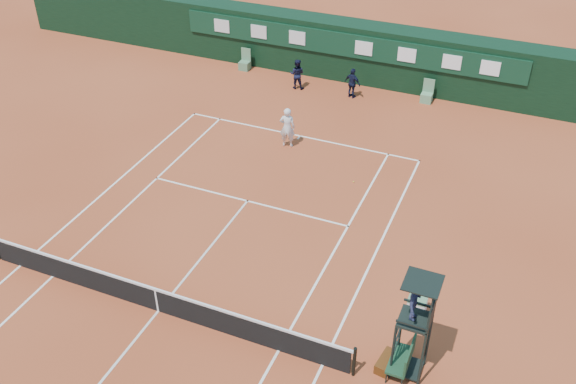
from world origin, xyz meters
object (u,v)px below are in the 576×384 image
object	(u,v)px
tennis_net	(157,299)
cooler	(417,305)
player	(287,127)
umpire_chair	(416,308)
player_bench	(404,358)

from	to	relation	value
tennis_net	cooler	distance (m)	8.06
cooler	player	world-z (taller)	player
tennis_net	player	size ratio (longest dim) A/B	6.95
umpire_chair	cooler	size ratio (longest dim) A/B	5.30
cooler	player	bearing A→B (deg)	134.46
umpire_chair	cooler	bearing A→B (deg)	97.09
player	tennis_net	bearing A→B (deg)	77.81
player_bench	cooler	bearing A→B (deg)	94.48
tennis_net	cooler	xyz separation A→B (m)	(7.46, 3.06, -0.18)
tennis_net	player_bench	size ratio (longest dim) A/B	10.75
player_bench	cooler	size ratio (longest dim) A/B	1.86
umpire_chair	player_bench	distance (m)	1.87
player	cooler	bearing A→B (deg)	121.20
tennis_net	cooler	world-z (taller)	tennis_net
player_bench	cooler	distance (m)	2.45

